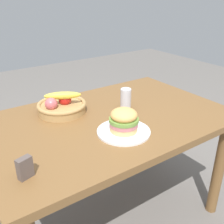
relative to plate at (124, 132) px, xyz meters
The scene contains 7 objects.
ground_plane 0.78m from the plate, 80.07° to the left, with size 8.00×8.00×0.00m, color slate.
dining_table 0.22m from the plate, 80.07° to the left, with size 1.40×0.90×0.75m.
plate is the anchor object (origin of this frame).
sandwich 0.07m from the plate, 90.00° to the right, with size 0.15×0.15×0.12m.
soda_can 0.32m from the plate, 50.87° to the left, with size 0.07×0.07×0.13m.
fruit_basket 0.44m from the plate, 110.79° to the left, with size 0.29×0.29×0.14m.
napkin_holder 0.53m from the plate, behind, with size 0.06×0.03×0.09m, color #594C47.
Camera 1 is at (-0.76, -1.14, 1.42)m, focal length 42.69 mm.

